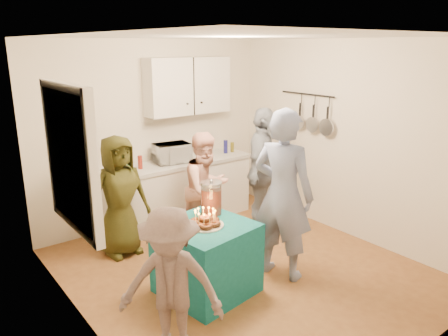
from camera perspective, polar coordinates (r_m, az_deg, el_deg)
floor at (r=5.21m, az=2.40°, el=-13.10°), size 4.00×4.00×0.00m
ceiling at (r=4.56m, az=2.79°, el=16.80°), size 4.00×4.00×0.00m
back_wall at (r=6.35m, az=-9.13°, el=4.54°), size 3.60×3.60×0.00m
left_wall at (r=3.87m, az=-18.35°, el=-3.42°), size 4.00×4.00×0.00m
right_wall at (r=6.01m, az=15.87°, el=3.50°), size 4.00×4.00×0.00m
window_night at (r=4.08m, az=-19.68°, el=1.12°), size 0.04×1.00×1.20m
counter at (r=6.42m, az=-5.94°, el=-3.28°), size 2.20×0.58×0.86m
countertop at (r=6.28m, az=-6.05°, el=0.65°), size 2.24×0.62×0.05m
upper_cabinet at (r=6.38m, az=-4.72°, el=10.64°), size 1.30×0.30×0.80m
pot_rack at (r=6.33m, az=10.56°, el=7.21°), size 0.12×1.00×0.60m
microwave at (r=6.20m, az=-6.81°, el=1.95°), size 0.52×0.39×0.27m
party_table at (r=4.63m, az=-2.28°, el=-11.71°), size 0.97×0.97×0.76m
donut_cake at (r=4.41m, az=-2.49°, el=-6.47°), size 0.38×0.38×0.18m
punch_jar at (r=4.68m, az=-1.67°, el=-4.05°), size 0.22×0.22×0.34m
man_birthday at (r=4.78m, az=7.70°, el=-3.50°), size 0.66×0.81×1.90m
woman_back_left at (r=5.45m, az=-13.50°, el=-3.59°), size 0.76×0.51×1.50m
woman_back_center at (r=5.59m, az=-2.32°, el=-2.77°), size 0.79×0.66×1.48m
woman_back_right at (r=5.90m, az=5.01°, el=-0.51°), size 1.07×0.94×1.74m
child_near_left at (r=3.63m, az=-6.97°, el=-15.07°), size 0.96×0.96×1.33m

